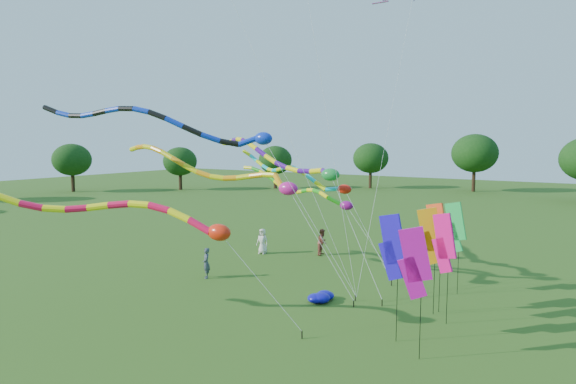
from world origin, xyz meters
The scene contains 18 objects.
ground centered at (0.00, 0.00, 0.00)m, with size 160.00×160.00×0.00m, color #295015.
tree_ring centered at (0.63, 0.70, 5.43)m, with size 120.15×119.33×9.65m.
tube_kite_red centered at (-5.04, -3.53, 4.70)m, with size 14.43×6.42×7.00m.
tube_kite_orange centered at (-5.14, 3.99, 5.75)m, with size 14.93×1.14×7.71m.
tube_kite_purple centered at (-4.16, 7.77, 6.35)m, with size 14.68×7.02×8.19m.
tube_kite_blue centered at (-6.39, 1.54, 8.12)m, with size 16.19×4.54×9.82m.
tube_kite_cyan centered at (-4.11, 9.92, 5.28)m, with size 12.98×5.14×7.17m.
tube_kite_green centered at (-4.51, 11.50, 4.08)m, with size 12.28×3.53×6.03m.
banner_pole_orange centered at (5.58, 4.46, 3.35)m, with size 1.15×0.35×4.61m.
banner_pole_blue_a centered at (5.18, 1.03, 3.49)m, with size 1.16×0.25×4.75m.
banner_pole_green centered at (5.82, 7.90, 3.22)m, with size 1.14×0.37×4.48m.
banner_pole_red centered at (5.72, 5.00, 3.49)m, with size 1.12×0.48×4.75m.
banner_pole_magenta_a centered at (6.35, -0.07, 3.30)m, with size 1.12×0.45×4.56m.
banner_pole_magenta_b centered at (6.33, 3.83, 3.26)m, with size 1.11×0.51×4.52m.
blue_nylon_heap centered at (0.75, 3.62, 0.23)m, with size 1.42×1.67×0.53m.
person_a centered at (-6.70, 9.72, 0.82)m, with size 0.80×0.52×1.65m, color silver.
person_b centered at (-6.02, 3.51, 0.82)m, with size 0.60×0.39×1.64m, color #394250.
person_c centered at (-3.20, 11.49, 0.85)m, with size 0.82×0.64×1.69m, color brown.
Camera 1 is at (11.07, -15.55, 7.36)m, focal length 30.00 mm.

